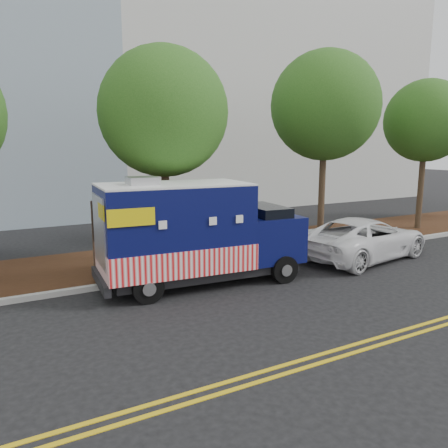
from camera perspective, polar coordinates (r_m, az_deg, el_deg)
ground at (r=11.90m, az=-4.86°, el=-8.93°), size 120.00×120.00×0.00m
curb at (r=13.11m, az=-7.36°, el=-6.81°), size 120.00×0.18×0.15m
mulch_strip at (r=15.02m, az=-10.30°, el=-4.69°), size 120.00×4.00×0.15m
centerline_near at (r=8.35m, az=8.24°, el=-17.69°), size 120.00×0.10×0.01m
centerline_far at (r=8.18m, az=9.34°, el=-18.36°), size 120.00×0.10×0.01m
tree_b at (r=14.23m, az=-7.89°, el=14.25°), size 4.06×4.06×6.96m
tree_c at (r=18.00m, az=13.07°, el=14.78°), size 4.24×4.24×7.54m
tree_d at (r=21.70m, az=24.88°, el=12.09°), size 3.61×3.61×6.77m
sign_post at (r=12.72m, az=-16.65°, el=-2.46°), size 0.06×0.06×2.40m
food_truck at (r=12.25m, az=-4.15°, el=-1.57°), size 6.01×2.62×3.09m
white_car at (r=15.94m, az=17.80°, el=-1.78°), size 5.48×3.17×1.44m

